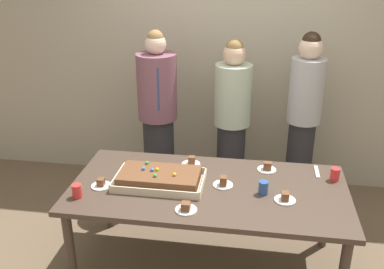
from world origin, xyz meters
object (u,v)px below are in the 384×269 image
Objects in this scene: plated_slice_center_front at (285,198)px; drink_cup_middle at (263,188)px; plated_slice_far_left at (101,184)px; plated_slice_far_right at (186,208)px; plated_slice_center_back at (191,162)px; person_green_shirt_behind at (303,117)px; plated_slice_near_left at (267,168)px; plated_slice_near_right at (223,183)px; person_striped_tie_right at (232,121)px; party_table at (208,195)px; person_serving_front at (158,117)px; drink_cup_far_end at (335,174)px; sheet_cake at (160,178)px; drink_cup_nearest at (77,191)px; cake_server_utensil at (317,172)px.

drink_cup_middle reaches higher than plated_slice_center_front.
plated_slice_far_left is 1.00× the size of plated_slice_far_right.
plated_slice_center_back is 0.09× the size of person_green_shirt_behind.
plated_slice_near_right reaches higher than plated_slice_near_left.
plated_slice_far_right is at bearing 14.53° from person_striped_tie_right.
plated_slice_center_front is at bearing -11.34° from party_table.
plated_slice_center_back is 0.09× the size of person_serving_front.
plated_slice_far_right is 1.50× the size of drink_cup_middle.
plated_slice_near_left is 0.89m from person_green_shirt_behind.
person_green_shirt_behind is at bearing 101.34° from drink_cup_far_end.
sheet_cake is at bearing 177.89° from drink_cup_middle.
plated_slice_center_front is 1.61m from person_serving_front.
drink_cup_far_end is at bearing 55.68° from person_green_shirt_behind.
person_striped_tie_right is at bearing 54.30° from drink_cup_nearest.
drink_cup_far_end is 0.92m from person_green_shirt_behind.
plated_slice_near_right is 1.07m from person_striped_tie_right.
party_table is 1.39m from person_green_shirt_behind.
party_table is 10.25× the size of cake_server_utensil.
person_green_shirt_behind is at bearing 82.73° from person_serving_front.
plated_slice_far_right is at bearing -84.14° from plated_slice_center_back.
drink_cup_far_end is at bearing 28.21° from drink_cup_middle.
person_serving_front is (-0.61, 0.99, 0.21)m from party_table.
plated_slice_center_back is (-0.73, 0.45, 0.00)m from plated_slice_center_front.
party_table is at bearing 71.95° from plated_slice_far_right.
drink_cup_middle is 0.06× the size of person_striped_tie_right.
plated_slice_far_right is at bearing 14.01° from person_green_shirt_behind.
plated_slice_center_front is 0.86m from plated_slice_center_back.
person_striped_tie_right reaches higher than plated_slice_near_left.
person_serving_front is (-1.43, 0.63, 0.14)m from cake_server_utensil.
plated_slice_far_right is (-0.54, -0.68, -0.00)m from plated_slice_near_left.
person_serving_front is 0.71m from person_striped_tie_right.
cake_server_utensil is (0.39, 0.03, -0.02)m from plated_slice_near_left.
plated_slice_near_right reaches higher than plated_slice_far_right.
person_striped_tie_right is (-0.73, 0.73, 0.10)m from cake_server_utensil.
drink_cup_middle is 1.18m from person_striped_tie_right.
drink_cup_middle is 1.24m from person_green_shirt_behind.
person_green_shirt_behind is at bearing 116.57° from person_striped_tie_right.
sheet_cake reaches higher than plated_slice_far_right.
plated_slice_near_right is 1.00× the size of plated_slice_far_right.
person_serving_front is at bearing 154.29° from drink_cup_far_end.
plated_slice_near_left is (0.80, 0.34, -0.02)m from sheet_cake.
plated_slice_far_left is 0.21m from drink_cup_nearest.
drink_cup_nearest is at bearing -4.92° from person_green_shirt_behind.
plated_slice_center_front is at bearing 19.28° from plated_slice_far_right.
plated_slice_far_right is at bearing -120.11° from plated_slice_near_right.
drink_cup_nearest is at bearing -139.03° from plated_slice_center_back.
person_green_shirt_behind is (-0.18, 0.89, 0.11)m from drink_cup_far_end.
plated_slice_near_left is at bearing 46.42° from person_striped_tie_right.
plated_slice_near_left is 1.00× the size of plated_slice_near_right.
party_table is at bearing -61.75° from plated_slice_center_back.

